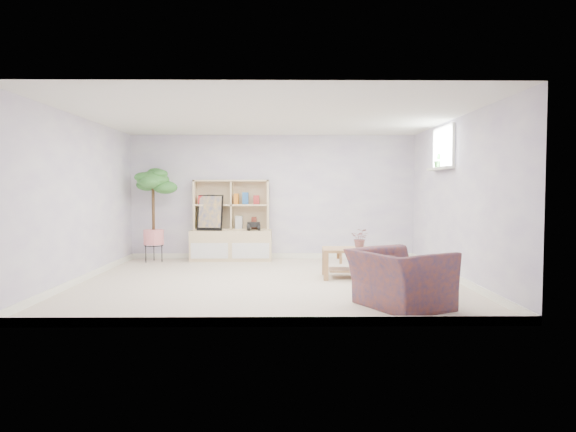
{
  "coord_description": "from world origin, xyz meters",
  "views": [
    {
      "loc": [
        0.18,
        -7.48,
        1.35
      ],
      "look_at": [
        0.27,
        0.27,
        0.95
      ],
      "focal_mm": 32.0,
      "sensor_mm": 36.0,
      "label": 1
    }
  ],
  "objects_px": {
    "storage_unit": "(231,220)",
    "armchair": "(400,275)",
    "coffee_table": "(359,263)",
    "floor_tree": "(153,215)"
  },
  "relations": [
    {
      "from": "storage_unit",
      "to": "floor_tree",
      "type": "relative_size",
      "value": 0.87
    },
    {
      "from": "coffee_table",
      "to": "floor_tree",
      "type": "bearing_deg",
      "value": 155.78
    },
    {
      "from": "coffee_table",
      "to": "floor_tree",
      "type": "height_order",
      "value": "floor_tree"
    },
    {
      "from": "floor_tree",
      "to": "armchair",
      "type": "distance_m",
      "value": 5.31
    },
    {
      "from": "coffee_table",
      "to": "storage_unit",
      "type": "bearing_deg",
      "value": 139.75
    },
    {
      "from": "coffee_table",
      "to": "armchair",
      "type": "bearing_deg",
      "value": -83.13
    },
    {
      "from": "storage_unit",
      "to": "armchair",
      "type": "bearing_deg",
      "value": -59.51
    },
    {
      "from": "floor_tree",
      "to": "armchair",
      "type": "height_order",
      "value": "floor_tree"
    },
    {
      "from": "storage_unit",
      "to": "armchair",
      "type": "xyz_separation_m",
      "value": [
        2.31,
        -3.93,
        -0.39
      ]
    },
    {
      "from": "storage_unit",
      "to": "coffee_table",
      "type": "bearing_deg",
      "value": -42.25
    }
  ]
}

